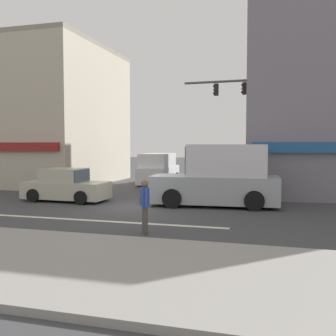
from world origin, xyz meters
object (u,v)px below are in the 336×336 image
Objects in this scene: traffic_light_mast at (258,116)px; street_tree at (299,118)px; utility_pole_near_left at (51,118)px; box_truck_parked_curbside at (219,178)px; utility_pole_far_right at (332,121)px; van_crossing_rightbound at (158,170)px; sedan_waiting_far at (66,186)px; pedestrian_foreground_with_bag at (145,203)px.

street_tree is at bearing 38.24° from traffic_light_mast.
utility_pole_near_left reaches higher than traffic_light_mast.
utility_pole_near_left is 1.47× the size of box_truck_parked_curbside.
street_tree is at bearing -141.13° from utility_pole_far_right.
van_crossing_rightbound is at bearing 141.83° from traffic_light_mast.
utility_pole_far_right is at bearing 26.52° from sedan_waiting_far.
sedan_waiting_far is (-12.67, -6.32, -3.33)m from utility_pole_far_right.
pedestrian_foreground_with_bag is at bearing -74.37° from van_crossing_rightbound.
utility_pole_far_right is at bearing 38.87° from street_tree.
box_truck_parked_curbside is 6.20m from pedestrian_foreground_with_bag.
van_crossing_rightbound is (-6.93, 5.45, -3.17)m from traffic_light_mast.
traffic_light_mast is (12.70, -1.48, -0.19)m from utility_pole_near_left.
traffic_light_mast reaches higher than van_crossing_rightbound.
sedan_waiting_far is at bearing -51.74° from utility_pole_near_left.
box_truck_parked_curbside is (-5.28, -5.84, -2.79)m from utility_pole_far_right.
box_truck_parked_curbside is at bearing 3.72° from sedan_waiting_far.
traffic_light_mast is 9.89m from pedestrian_foreground_with_bag.
sedan_waiting_far is at bearing 137.16° from pedestrian_foreground_with_bag.
street_tree reaches higher than van_crossing_rightbound.
sedan_waiting_far is at bearing -159.51° from traffic_light_mast.
van_crossing_rightbound is (1.98, 8.78, 0.29)m from sedan_waiting_far.
pedestrian_foreground_with_bag is (-2.92, -8.88, -3.22)m from traffic_light_mast.
street_tree is 12.42m from sedan_waiting_far.
pedestrian_foreground_with_bag reaches higher than sedan_waiting_far.
van_crossing_rightbound is (5.77, 3.97, -3.36)m from utility_pole_near_left.
traffic_light_mast is 1.08× the size of box_truck_parked_curbside.
pedestrian_foreground_with_bag is (9.78, -10.36, -3.42)m from utility_pole_near_left.
box_truck_parked_curbside is 3.44× the size of pedestrian_foreground_with_bag.
sedan_waiting_far is 0.89× the size of van_crossing_rightbound.
street_tree is at bearing 64.85° from pedestrian_foreground_with_bag.
utility_pole_near_left reaches higher than sedan_waiting_far.
van_crossing_rightbound is 2.78× the size of pedestrian_foreground_with_bag.
utility_pole_near_left is at bearing 133.35° from pedestrian_foreground_with_bag.
street_tree is 6.32m from box_truck_parked_curbside.
pedestrian_foreground_with_bag is (-6.68, -11.87, -3.09)m from utility_pole_far_right.
box_truck_parked_curbside is at bearing -132.14° from utility_pole_far_right.
van_crossing_rightbound is 14.88m from pedestrian_foreground_with_bag.
utility_pole_far_right is 1.25× the size of traffic_light_mast.
pedestrian_foreground_with_bag is (4.01, -14.33, -0.05)m from van_crossing_rightbound.
utility_pole_far_right reaches higher than pedestrian_foreground_with_bag.
utility_pole_near_left is 2.04× the size of sedan_waiting_far.
utility_pole_far_right reaches higher than street_tree.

